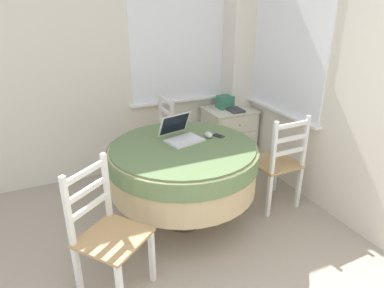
% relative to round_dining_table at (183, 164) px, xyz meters
% --- Properties ---
extents(corner_room_shell, '(4.15, 4.98, 2.55)m').
position_rel_round_dining_table_xyz_m(corner_room_shell, '(0.49, 0.05, 0.70)').
color(corner_room_shell, silver).
rests_on(corner_room_shell, ground_plane).
extents(round_dining_table, '(1.26, 1.26, 0.74)m').
position_rel_round_dining_table_xyz_m(round_dining_table, '(0.00, 0.00, 0.00)').
color(round_dining_table, '#4C3D2D').
rests_on(round_dining_table, ground_plane).
extents(laptop, '(0.36, 0.36, 0.21)m').
position_rel_round_dining_table_xyz_m(laptop, '(0.03, 0.12, 0.22)').
color(laptop, silver).
rests_on(laptop, round_dining_table).
extents(computer_mouse, '(0.06, 0.10, 0.05)m').
position_rel_round_dining_table_xyz_m(computer_mouse, '(0.27, 0.07, 0.20)').
color(computer_mouse, silver).
rests_on(computer_mouse, round_dining_table).
extents(cell_phone, '(0.09, 0.12, 0.01)m').
position_rel_round_dining_table_xyz_m(cell_phone, '(0.36, 0.06, 0.18)').
color(cell_phone, '#2D2D33').
rests_on(cell_phone, round_dining_table).
extents(dining_chair_near_back_window, '(0.41, 0.41, 0.93)m').
position_rel_round_dining_table_xyz_m(dining_chair_near_back_window, '(0.06, 0.91, -0.13)').
color(dining_chair_near_back_window, tan).
rests_on(dining_chair_near_back_window, ground_plane).
extents(dining_chair_near_right_window, '(0.42, 0.41, 0.93)m').
position_rel_round_dining_table_xyz_m(dining_chair_near_right_window, '(0.90, -0.12, -0.13)').
color(dining_chair_near_right_window, tan).
rests_on(dining_chair_near_right_window, ground_plane).
extents(dining_chair_camera_near, '(0.56, 0.56, 0.93)m').
position_rel_round_dining_table_xyz_m(dining_chair_camera_near, '(-0.75, -0.51, -0.13)').
color(dining_chair_camera_near, tan).
rests_on(dining_chair_camera_near, ground_plane).
extents(corner_cabinet, '(0.55, 0.50, 0.67)m').
position_rel_round_dining_table_xyz_m(corner_cabinet, '(0.99, 0.93, -0.24)').
color(corner_cabinet, silver).
rests_on(corner_cabinet, ground_plane).
extents(storage_box, '(0.18, 0.14, 0.15)m').
position_rel_round_dining_table_xyz_m(storage_box, '(0.95, 0.98, 0.17)').
color(storage_box, '#387A5B').
rests_on(storage_box, corner_cabinet).
extents(book_on_cabinet, '(0.15, 0.26, 0.02)m').
position_rel_round_dining_table_xyz_m(book_on_cabinet, '(1.00, 0.86, 0.11)').
color(book_on_cabinet, '#3F3F44').
rests_on(book_on_cabinet, corner_cabinet).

